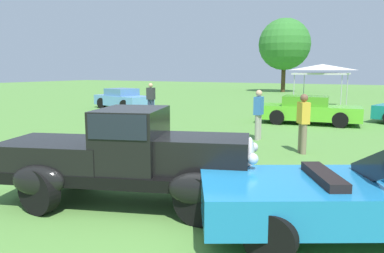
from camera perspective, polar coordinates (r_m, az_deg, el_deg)
name	(u,v)px	position (r m, az deg, el deg)	size (l,w,h in m)	color
ground_plane	(162,209)	(6.62, -4.48, -12.33)	(120.00, 120.00, 0.00)	#568C3D
feature_pickup_truck	(128,156)	(6.73, -9.66, -4.35)	(4.64, 2.87, 1.70)	black
neighbor_convertible	(360,197)	(5.91, 24.07, -9.72)	(4.62, 3.60, 1.40)	#1E7AB7
show_car_skyblue	(123,99)	(23.52, -10.42, 4.14)	(4.12, 2.54, 1.22)	#669EDB
show_car_lime	(309,110)	(17.33, 17.19, 2.36)	(4.44, 2.22, 1.22)	#60C62D
spectator_near_truck	(151,98)	(19.31, -6.22, 4.23)	(0.42, 0.27, 1.69)	#283351
spectator_between_cars	(303,122)	(11.07, 16.41, 0.72)	(0.42, 0.47, 1.69)	#7F7056
spectator_by_row	(258,113)	(12.91, 10.00, 2.02)	(0.25, 0.41, 1.69)	#9E998E
canopy_tent_left_field	(322,69)	(25.66, 19.04, 8.26)	(3.11, 3.11, 2.71)	#B7B7BC
treeline_far_left	(284,44)	(41.57, 13.78, 11.95)	(5.37, 5.37, 7.68)	#47331E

